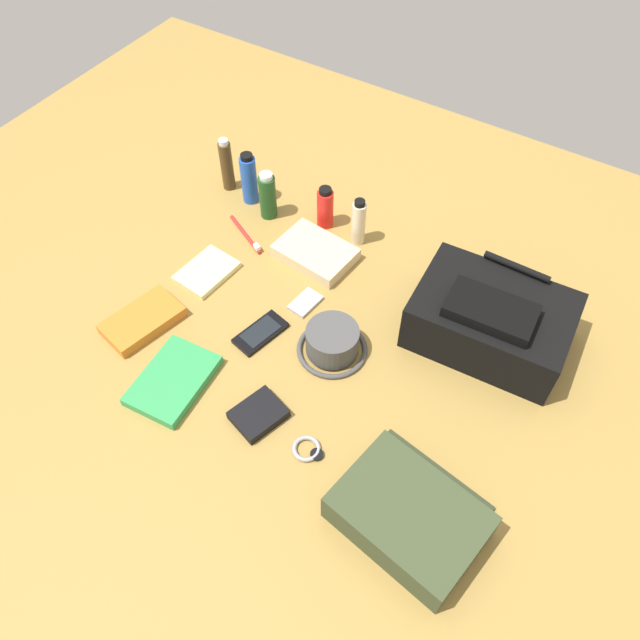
{
  "coord_description": "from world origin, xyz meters",
  "views": [
    {
      "loc": [
        0.49,
        -0.79,
        1.24
      ],
      "look_at": [
        0.0,
        0.0,
        0.04
      ],
      "focal_mm": 35.59,
      "sensor_mm": 36.0,
      "label": 1
    }
  ],
  "objects": [
    {
      "name": "wallet",
      "position": [
        0.01,
        -0.28,
        0.01
      ],
      "size": [
        0.12,
        0.13,
        0.02
      ],
      "primitive_type": "cube",
      "rotation": [
        0.0,
        0.0,
        -0.3
      ],
      "color": "black",
      "rests_on": "ground_plane"
    },
    {
      "name": "notepad",
      "position": [
        -0.35,
        0.0,
        0.01
      ],
      "size": [
        0.12,
        0.16,
        0.02
      ],
      "primitive_type": "cube",
      "rotation": [
        0.0,
        0.0,
        -0.09
      ],
      "color": "beige",
      "rests_on": "ground_plane"
    },
    {
      "name": "travel_guidebook",
      "position": [
        -0.2,
        -0.31,
        0.01
      ],
      "size": [
        0.16,
        0.21,
        0.02
      ],
      "color": "#2D934C",
      "rests_on": "ground_plane"
    },
    {
      "name": "ground_plane",
      "position": [
        0.0,
        0.0,
        -0.01
      ],
      "size": [
        2.64,
        2.02,
        0.02
      ],
      "primitive_type": "cube",
      "color": "olive",
      "rests_on": "ground"
    },
    {
      "name": "folded_towel",
      "position": [
        -0.14,
        0.2,
        0.02
      ],
      "size": [
        0.21,
        0.16,
        0.04
      ],
      "primitive_type": "cube",
      "rotation": [
        0.0,
        0.0,
        -0.1
      ],
      "color": "beige",
      "rests_on": "ground_plane"
    },
    {
      "name": "media_player",
      "position": [
        -0.08,
        0.05,
        0.01
      ],
      "size": [
        0.06,
        0.09,
        0.01
      ],
      "color": "#B7B7BC",
      "rests_on": "ground_plane"
    },
    {
      "name": "shampoo_bottle",
      "position": [
        -0.34,
        0.27,
        0.07
      ],
      "size": [
        0.05,
        0.05,
        0.15
      ],
      "color": "#19471E",
      "rests_on": "ground_plane"
    },
    {
      "name": "cell_phone",
      "position": [
        -0.12,
        -0.09,
        0.01
      ],
      "size": [
        0.09,
        0.14,
        0.01
      ],
      "color": "black",
      "rests_on": "ground_plane"
    },
    {
      "name": "deodorant_spray",
      "position": [
        -0.42,
        0.3,
        0.08
      ],
      "size": [
        0.05,
        0.05,
        0.16
      ],
      "color": "blue",
      "rests_on": "ground_plane"
    },
    {
      "name": "wristwatch",
      "position": [
        0.15,
        -0.29,
        0.01
      ],
      "size": [
        0.07,
        0.06,
        0.01
      ],
      "color": "#99999E",
      "rests_on": "ground_plane"
    },
    {
      "name": "toothbrush",
      "position": [
        -0.34,
        0.16,
        0.01
      ],
      "size": [
        0.16,
        0.08,
        0.02
      ],
      "color": "red",
      "rests_on": "ground_plane"
    },
    {
      "name": "cologne_bottle",
      "position": [
        -0.51,
        0.31,
        0.08
      ],
      "size": [
        0.04,
        0.04,
        0.17
      ],
      "color": "#473319",
      "rests_on": "ground_plane"
    },
    {
      "name": "sunscreen_spray",
      "position": [
        -0.19,
        0.33,
        0.06
      ],
      "size": [
        0.05,
        0.05,
        0.13
      ],
      "color": "red",
      "rests_on": "ground_plane"
    },
    {
      "name": "bucket_hat",
      "position": [
        0.06,
        -0.04,
        0.03
      ],
      "size": [
        0.17,
        0.17,
        0.08
      ],
      "color": "#474747",
      "rests_on": "ground_plane"
    },
    {
      "name": "toiletry_pouch",
      "position": [
        0.4,
        -0.31,
        0.04
      ],
      "size": [
        0.31,
        0.29,
        0.08
      ],
      "color": "#384228",
      "rests_on": "ground_plane"
    },
    {
      "name": "paperback_novel",
      "position": [
        -0.38,
        -0.22,
        0.01
      ],
      "size": [
        0.15,
        0.21,
        0.03
      ],
      "color": "orange",
      "rests_on": "ground_plane"
    },
    {
      "name": "lotion_bottle",
      "position": [
        -0.08,
        0.32,
        0.07
      ],
      "size": [
        0.04,
        0.04,
        0.14
      ],
      "color": "beige",
      "rests_on": "ground_plane"
    },
    {
      "name": "backpack",
      "position": [
        0.35,
        0.19,
        0.07
      ],
      "size": [
        0.37,
        0.27,
        0.17
      ],
      "color": "black",
      "rests_on": "ground_plane"
    }
  ]
}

